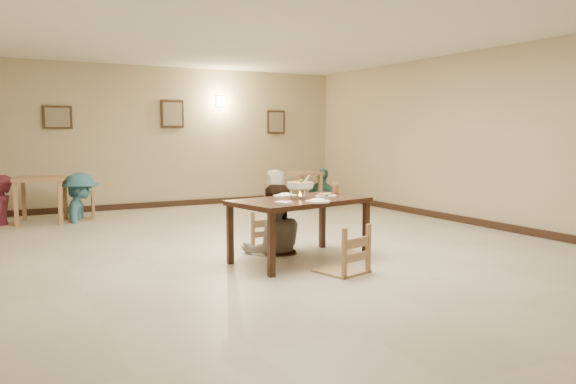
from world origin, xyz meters
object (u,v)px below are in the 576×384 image
chair_near (342,227)px  drink_glass (336,188)px  bg_table_left (41,185)px  curry_warmer (300,185)px  bg_chair_rl (276,186)px  bg_diner_d (323,169)px  main_diner (274,184)px  bg_chair_rr (323,183)px  main_table (300,205)px  bg_diner_b (79,172)px  bg_chair_ll (0,199)px  bg_chair_lr (80,194)px  chair_far (272,215)px  bg_table_right (300,178)px  bg_diner_c (276,170)px

chair_near → drink_glass: (0.57, 1.01, 0.33)m
drink_glass → bg_table_left: (-3.29, 4.49, -0.17)m
curry_warmer → bg_chair_rl: 5.03m
drink_glass → bg_diner_d: 5.06m
main_diner → bg_diner_d: (3.28, 4.05, -0.12)m
drink_glass → bg_chair_rr: (2.52, 4.38, -0.37)m
main_table → bg_diner_b: bearing=100.5°
curry_warmer → drink_glass: bearing=20.6°
curry_warmer → main_diner: bearing=96.3°
main_diner → chair_near: bearing=109.9°
bg_chair_ll → bg_chair_lr: bg_chair_lr is taller
chair_far → bg_table_right: 4.73m
curry_warmer → bg_diner_b: size_ratio=0.20×
bg_diner_d → bg_diner_b: bearing=65.0°
bg_chair_lr → main_table: bearing=27.5°
chair_near → bg_chair_rl: (1.88, 5.35, -0.05)m
bg_diner_c → chair_near: bearing=-2.7°
main_table → bg_table_right: bearing=48.9°
curry_warmer → drink_glass: (0.69, 0.26, -0.09)m
curry_warmer → bg_chair_rr: 5.67m
main_table → drink_glass: (0.70, 0.27, 0.16)m
chair_far → chair_near: size_ratio=0.92×
curry_warmer → bg_table_left: (-2.60, 4.75, -0.27)m
bg_chair_lr → bg_diner_c: 3.96m
bg_chair_ll → bg_chair_rl: (5.25, -0.12, 0.00)m
main_diner → drink_glass: main_diner is taller
bg_chair_ll → drink_glass: bearing=-135.7°
curry_warmer → bg_diner_b: bg_diner_b is taller
bg_diner_c → bg_chair_rr: bearing=109.1°
chair_near → bg_table_left: (-2.72, 5.50, 0.16)m
drink_glass → bg_chair_ll: size_ratio=0.17×
bg_diner_b → bg_diner_d: bearing=-79.1°
drink_glass → bg_chair_rl: bearing=73.2°
chair_far → bg_diner_b: size_ratio=0.55×
bg_table_left → bg_table_right: 5.20m
bg_chair_rl → bg_diner_d: (1.21, 0.05, 0.33)m
main_diner → bg_table_right: (2.67, 4.01, -0.30)m
chair_near → bg_chair_lr: 5.88m
chair_near → main_diner: 1.42m
bg_table_right → bg_chair_rr: (0.61, 0.03, -0.13)m
bg_chair_rl → bg_chair_ll: bearing=109.1°
bg_chair_lr → bg_chair_rr: (5.15, -0.11, -0.01)m
drink_glass → bg_chair_rr: bearing=60.1°
curry_warmer → drink_glass: 0.74m
drink_glass → bg_diner_b: size_ratio=0.09×
bg_diner_b → bg_diner_c: 3.94m
main_table → curry_warmer: curry_warmer is taller
bg_diner_d → bg_chair_rr: bearing=-23.8°
main_table → bg_diner_d: 5.66m
main_table → curry_warmer: bearing=26.1°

